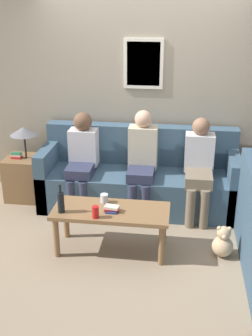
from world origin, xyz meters
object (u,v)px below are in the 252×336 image
at_px(couch_main, 139,180).
at_px(coffee_table, 111,215).
at_px(person_middle, 142,158).
at_px(person_left, 82,157).
at_px(drinking_glass, 104,198).
at_px(teddy_bear, 223,243).
at_px(person_right, 199,164).
at_px(wine_bottle, 61,202).

bearing_deg(couch_main, coffee_table, -99.15).
bearing_deg(person_middle, couch_main, 109.27).
relative_size(person_left, person_middle, 0.96).
distance_m(drinking_glass, person_left, 0.90).
height_order(coffee_table, teddy_bear, coffee_table).
relative_size(couch_main, person_left, 2.02).
xyz_separation_m(drinking_glass, person_right, (0.98, 0.77, 0.12)).
height_order(person_left, person_right, person_left).
distance_m(coffee_table, person_right, 1.29).
bearing_deg(couch_main, drinking_glass, -106.00).
xyz_separation_m(person_middle, person_right, (0.67, -0.01, -0.03)).
relative_size(person_right, teddy_bear, 3.44).
bearing_deg(person_middle, drinking_glass, -111.81).
bearing_deg(couch_main, person_right, -12.04).
bearing_deg(couch_main, wine_bottle, -118.79).
height_order(drinking_glass, teddy_bear, drinking_glass).
distance_m(drinking_glass, person_middle, 0.86).
distance_m(couch_main, person_left, 0.77).
bearing_deg(person_middle, person_right, -1.16).
relative_size(couch_main, person_right, 2.05).
height_order(wine_bottle, drinking_glass, wine_bottle).
distance_m(drinking_glass, teddy_bear, 1.29).
distance_m(couch_main, wine_bottle, 1.37).
height_order(couch_main, coffee_table, couch_main).
bearing_deg(drinking_glass, person_right, 38.06).
bearing_deg(wine_bottle, person_middle, 56.19).
relative_size(wine_bottle, person_left, 0.25).
height_order(wine_bottle, person_left, person_left).
bearing_deg(wine_bottle, coffee_table, 14.11).
height_order(person_middle, person_right, person_middle).
relative_size(couch_main, person_middle, 1.93).
distance_m(person_left, person_right, 1.40).
xyz_separation_m(couch_main, person_right, (0.72, -0.15, 0.30)).
relative_size(coffee_table, person_right, 1.01).
xyz_separation_m(wine_bottle, person_right, (1.37, 1.03, 0.06)).
bearing_deg(drinking_glass, person_middle, 68.19).
relative_size(wine_bottle, person_right, 0.26).
bearing_deg(person_right, teddy_bear, -73.91).
xyz_separation_m(wine_bottle, teddy_bear, (1.62, 0.16, -0.44)).
height_order(person_left, person_middle, person_middle).
relative_size(person_left, teddy_bear, 3.49).
relative_size(coffee_table, person_left, 1.00).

